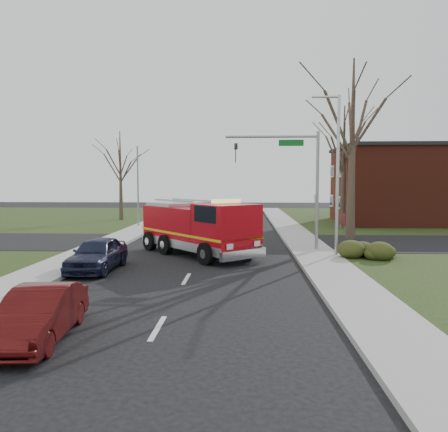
{
  "coord_description": "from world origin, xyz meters",
  "views": [
    {
      "loc": [
        2.3,
        -23.44,
        3.97
      ],
      "look_at": [
        1.21,
        1.5,
        2.0
      ],
      "focal_mm": 35.0,
      "sensor_mm": 36.0,
      "label": 1
    }
  ],
  "objects_px": {
    "fire_engine": "(198,229)",
    "parked_car_gray": "(39,314)",
    "parked_car_maroon": "(97,254)",
    "traffic_signal_mast": "(295,169)"
  },
  "relations": [
    {
      "from": "traffic_signal_mast",
      "to": "parked_car_maroon",
      "type": "distance_m",
      "value": 11.8
    },
    {
      "from": "traffic_signal_mast",
      "to": "parked_car_maroon",
      "type": "bearing_deg",
      "value": -147.79
    },
    {
      "from": "fire_engine",
      "to": "parked_car_gray",
      "type": "height_order",
      "value": "fire_engine"
    },
    {
      "from": "fire_engine",
      "to": "parked_car_gray",
      "type": "xyz_separation_m",
      "value": [
        -2.71,
        -12.8,
        -0.75
      ]
    },
    {
      "from": "traffic_signal_mast",
      "to": "fire_engine",
      "type": "distance_m",
      "value": 6.47
    },
    {
      "from": "parked_car_maroon",
      "to": "parked_car_gray",
      "type": "xyz_separation_m",
      "value": [
        1.4,
        -8.55,
        -0.09
      ]
    },
    {
      "from": "fire_engine",
      "to": "parked_car_maroon",
      "type": "xyz_separation_m",
      "value": [
        -4.11,
        -4.25,
        -0.66
      ]
    },
    {
      "from": "parked_car_gray",
      "to": "fire_engine",
      "type": "bearing_deg",
      "value": 73.64
    },
    {
      "from": "fire_engine",
      "to": "parked_car_gray",
      "type": "distance_m",
      "value": 13.1
    },
    {
      "from": "traffic_signal_mast",
      "to": "parked_car_gray",
      "type": "distance_m",
      "value": 17.03
    }
  ]
}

